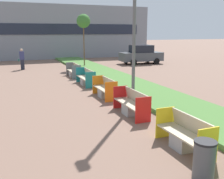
% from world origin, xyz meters
% --- Properties ---
extents(planter_grass_strip, '(2.80, 120.00, 0.18)m').
position_xyz_m(planter_grass_strip, '(3.20, 12.00, 0.09)').
color(planter_grass_strip, '#4C7A38').
rests_on(planter_grass_strip, ground).
extents(building_backdrop, '(19.84, 8.11, 6.25)m').
position_xyz_m(building_backdrop, '(4.00, 35.66, 3.13)').
color(building_backdrop, gray).
rests_on(building_backdrop, ground).
extents(bench_yellow_frame, '(0.65, 1.89, 0.94)m').
position_xyz_m(bench_yellow_frame, '(0.94, 6.19, 0.36)').
color(bench_yellow_frame, '#9E9B96').
rests_on(bench_yellow_frame, ground).
extents(bench_red_frame, '(0.65, 2.07, 0.94)m').
position_xyz_m(bench_red_frame, '(0.94, 9.51, 0.37)').
color(bench_red_frame, '#9E9B96').
rests_on(bench_red_frame, ground).
extents(bench_orange_frame, '(0.65, 1.90, 0.94)m').
position_xyz_m(bench_orange_frame, '(0.94, 12.48, 0.36)').
color(bench_orange_frame, '#9E9B96').
rests_on(bench_orange_frame, ground).
extents(bench_teal_frame, '(0.65, 2.16, 0.94)m').
position_xyz_m(bench_teal_frame, '(0.94, 15.80, 0.37)').
color(bench_teal_frame, '#9E9B96').
rests_on(bench_teal_frame, ground).
extents(bench_grey_frame, '(0.65, 1.93, 0.94)m').
position_xyz_m(bench_grey_frame, '(0.94, 18.94, 0.36)').
color(bench_grey_frame, '#9E9B96').
rests_on(bench_grey_frame, ground).
extents(litter_bin, '(0.49, 0.49, 0.88)m').
position_xyz_m(litter_bin, '(0.41, 4.80, 0.44)').
color(litter_bin, '#4C4F51').
rests_on(litter_bin, ground).
extents(street_lamp_post, '(0.24, 0.44, 6.93)m').
position_xyz_m(street_lamp_post, '(1.55, 10.63, 3.84)').
color(street_lamp_post, '#56595B').
rests_on(street_lamp_post, ground).
extents(sapling_tree_far, '(1.20, 1.20, 4.67)m').
position_xyz_m(sapling_tree_far, '(3.02, 23.50, 4.02)').
color(sapling_tree_far, brown).
rests_on(sapling_tree_far, ground).
extents(pedestrian_walking, '(0.53, 0.24, 1.77)m').
position_xyz_m(pedestrian_walking, '(-2.26, 24.07, 0.91)').
color(pedestrian_walking, '#232633').
rests_on(pedestrian_walking, ground).
extents(parked_car_distant, '(4.29, 2.00, 1.86)m').
position_xyz_m(parked_car_distant, '(9.06, 24.04, 0.91)').
color(parked_car_distant, '#474C51').
rests_on(parked_car_distant, ground).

